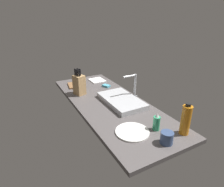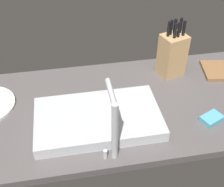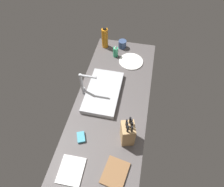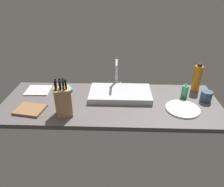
{
  "view_description": "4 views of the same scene",
  "coord_description": "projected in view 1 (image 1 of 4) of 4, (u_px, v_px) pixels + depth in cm",
  "views": [
    {
      "loc": [
        154.77,
        -80.55,
        87.02
      ],
      "look_at": [
        2.95,
        1.85,
        13.46
      ],
      "focal_mm": 30.55,
      "sensor_mm": 36.0,
      "label": 1
    },
    {
      "loc": [
        17.57,
        97.65,
        93.45
      ],
      "look_at": [
        0.62,
        2.95,
        12.94
      ],
      "focal_mm": 47.8,
      "sensor_mm": 36.0,
      "label": 2
    },
    {
      "loc": [
        -98.75,
        -20.86,
        149.21
      ],
      "look_at": [
        3.06,
        0.48,
        12.06
      ],
      "focal_mm": 31.03,
      "sensor_mm": 36.0,
      "label": 3
    },
    {
      "loc": [
        6.43,
        -147.01,
        92.36
      ],
      "look_at": [
        0.93,
        4.82,
        8.61
      ],
      "focal_mm": 33.72,
      "sensor_mm": 36.0,
      "label": 4
    }
  ],
  "objects": [
    {
      "name": "countertop_slab",
      "position": [
        109.0,
        103.0,
        1.94
      ],
      "size": [
        176.51,
        66.4,
        3.5
      ],
      "primitive_type": "cube",
      "color": "#514C4C",
      "rests_on": "ground"
    },
    {
      "name": "soap_bottle",
      "position": [
        157.0,
        123.0,
        1.45
      ],
      "size": [
        5.37,
        5.37,
        14.01
      ],
      "color": "#2D9966",
      "rests_on": "countertop_slab"
    },
    {
      "name": "sink_basin",
      "position": [
        121.0,
        101.0,
        1.9
      ],
      "size": [
        51.76,
        30.14,
        4.95
      ],
      "primitive_type": "cube",
      "color": "#B7BABF",
      "rests_on": "countertop_slab"
    },
    {
      "name": "faucet",
      "position": [
        134.0,
        84.0,
        1.95
      ],
      "size": [
        5.5,
        15.52,
        26.25
      ],
      "color": "#B7BABF",
      "rests_on": "countertop_slab"
    },
    {
      "name": "cutting_board",
      "position": [
        75.0,
        85.0,
        2.35
      ],
      "size": [
        23.13,
        19.82,
        1.8
      ],
      "primitive_type": "cube",
      "rotation": [
        0.0,
        0.0,
        -0.17
      ],
      "color": "brown",
      "rests_on": "countertop_slab"
    },
    {
      "name": "dish_sponge",
      "position": [
        106.0,
        86.0,
        2.32
      ],
      "size": [
        10.65,
        9.11,
        2.4
      ],
      "primitive_type": "cube",
      "rotation": [
        0.0,
        0.0,
        0.41
      ],
      "color": "#4CA3BC",
      "rests_on": "countertop_slab"
    },
    {
      "name": "water_bottle",
      "position": [
        186.0,
        120.0,
        1.38
      ],
      "size": [
        7.09,
        7.09,
        24.98
      ],
      "color": "orange",
      "rests_on": "countertop_slab"
    },
    {
      "name": "knife_block",
      "position": [
        79.0,
        85.0,
        2.07
      ],
      "size": [
        13.85,
        12.71,
        28.73
      ],
      "rotation": [
        0.0,
        0.0,
        0.3
      ],
      "color": "tan",
      "rests_on": "countertop_slab"
    },
    {
      "name": "dinner_plate",
      "position": [
        132.0,
        132.0,
        1.44
      ],
      "size": [
        25.79,
        25.79,
        1.2
      ],
      "primitive_type": "cylinder",
      "color": "white",
      "rests_on": "countertop_slab"
    },
    {
      "name": "dish_towel",
      "position": [
        97.0,
        80.0,
        2.53
      ],
      "size": [
        20.93,
        18.15,
        1.2
      ],
      "primitive_type": "cube",
      "rotation": [
        0.0,
        0.0,
        0.02
      ],
      "color": "white",
      "rests_on": "countertop_slab"
    },
    {
      "name": "coffee_mug",
      "position": [
        167.0,
        138.0,
        1.3
      ],
      "size": [
        8.91,
        8.91,
        8.85
      ],
      "primitive_type": "cylinder",
      "color": "#384C75",
      "rests_on": "countertop_slab"
    }
  ]
}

